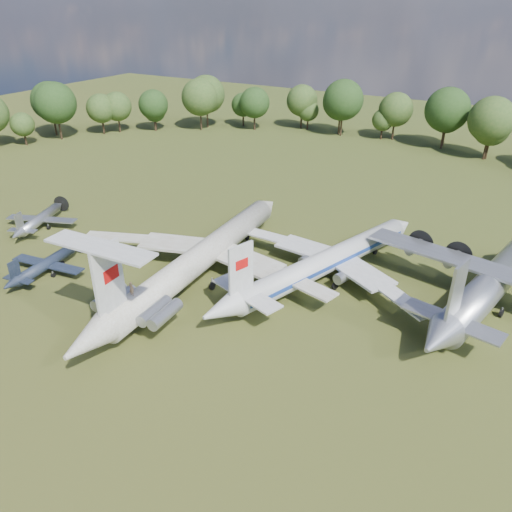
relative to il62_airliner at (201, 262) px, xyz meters
The scene contains 7 objects.
ground 3.83m from the il62_airliner, behind, with size 300.00×300.00×0.00m, color #274115.
il62_airliner is the anchor object (origin of this frame).
tu104_jet 17.35m from the il62_airliner, 28.52° to the left, with size 33.26×44.34×4.43m, color silver, non-canonical shape.
an12_transport 37.50m from the il62_airliner, 18.79° to the left, with size 33.60×37.55×4.94m, color #A7A9AF, non-canonical shape.
small_prop_west 22.25m from the il62_airliner, 152.65° to the right, with size 11.54×15.74×2.31m, color black, non-canonical shape.
small_prop_northwest 33.61m from the il62_airliner, behind, with size 12.14×16.56×2.43m, color #9EA1A5, non-canonical shape.
person_on_il62 14.59m from the il62_airliner, 86.93° to the right, with size 0.63×0.42×1.74m, color #94704B.
Camera 1 is at (39.81, -49.20, 35.33)m, focal length 35.00 mm.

